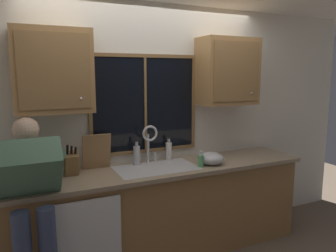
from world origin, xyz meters
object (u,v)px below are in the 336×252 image
Objects in this scene: knife_block at (71,164)px; soap_dispenser at (201,161)px; bottle_tall_clear at (137,155)px; mixing_bowl at (211,158)px; person_standing at (31,194)px; cutting_board at (97,152)px; bottle_green_glass at (169,151)px.

soap_dispenser is (1.21, -0.26, -0.05)m from knife_block.
knife_block is 0.66m from bottle_tall_clear.
mixing_bowl is 0.15m from soap_dispenser.
person_standing is 9.11× the size of soap_dispenser.
knife_block is at bearing -158.68° from cutting_board.
mixing_bowl is at bearing 16.37° from soap_dispenser.
knife_block is 1.31× the size of bottle_green_glass.
mixing_bowl is 1.06× the size of bottle_green_glass.
mixing_bowl is (1.72, 0.18, 0.04)m from person_standing.
person_standing is 4.66× the size of knife_block.
cutting_board is 0.41m from bottle_tall_clear.
person_standing is 0.81m from cutting_board.
bottle_tall_clear is (-0.38, -0.04, 0.00)m from bottle_green_glass.
knife_block is 1.24m from soap_dispenser.
bottle_tall_clear reaches higher than mixing_bowl.
soap_dispenser is at bearing 4.95° from person_standing.
person_standing reaches higher than knife_block.
cutting_board reaches higher than soap_dispenser.
mixing_bowl is 0.46m from bottle_green_glass.
knife_block is 1.96× the size of soap_dispenser.
soap_dispenser is 0.67× the size of bottle_green_glass.
bottle_tall_clear is at bearing 157.49° from mixing_bowl.
cutting_board reaches higher than mixing_bowl.
bottle_tall_clear reaches higher than bottle_green_glass.
bottle_green_glass reaches higher than soap_dispenser.
bottle_green_glass is 0.38m from bottle_tall_clear.
mixing_bowl is 1.58× the size of soap_dispenser.
bottle_green_glass is at bearing 115.40° from soap_dispenser.
cutting_board is (0.62, 0.50, 0.15)m from person_standing.
bottle_tall_clear is (1.02, 0.47, 0.09)m from person_standing.
mixing_bowl is at bearing -45.38° from bottle_green_glass.
bottle_tall_clear is at bearing 6.32° from knife_block.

